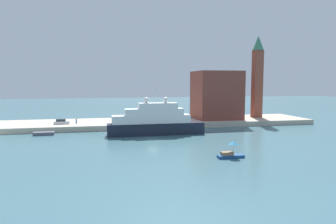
{
  "coord_description": "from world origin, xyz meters",
  "views": [
    {
      "loc": [
        -11.47,
        -69.2,
        13.45
      ],
      "look_at": [
        4.78,
        6.0,
        5.96
      ],
      "focal_mm": 32.6,
      "sensor_mm": 36.0,
      "label": 1
    }
  ],
  "objects_px": {
    "small_motorboat": "(231,152)",
    "parked_car": "(62,122)",
    "mooring_bollard": "(139,123)",
    "bell_tower": "(257,73)",
    "large_yacht": "(155,122)",
    "person_figure": "(76,121)",
    "work_barge": "(44,134)",
    "harbor_building": "(216,95)"
  },
  "relations": [
    {
      "from": "mooring_bollard",
      "to": "bell_tower",
      "type": "bearing_deg",
      "value": 11.96
    },
    {
      "from": "work_barge",
      "to": "harbor_building",
      "type": "bearing_deg",
      "value": 14.33
    },
    {
      "from": "work_barge",
      "to": "mooring_bollard",
      "type": "relative_size",
      "value": 6.48
    },
    {
      "from": "small_motorboat",
      "to": "harbor_building",
      "type": "distance_m",
      "value": 48.3
    },
    {
      "from": "work_barge",
      "to": "harbor_building",
      "type": "xyz_separation_m",
      "value": [
        51.72,
        13.21,
        8.89
      ]
    },
    {
      "from": "large_yacht",
      "to": "bell_tower",
      "type": "distance_m",
      "value": 45.06
    },
    {
      "from": "bell_tower",
      "to": "mooring_bollard",
      "type": "xyz_separation_m",
      "value": [
        -41.71,
        -8.83,
        -14.6
      ]
    },
    {
      "from": "person_figure",
      "to": "harbor_building",
      "type": "bearing_deg",
      "value": 3.98
    },
    {
      "from": "large_yacht",
      "to": "mooring_bollard",
      "type": "xyz_separation_m",
      "value": [
        -2.99,
        10.09,
        -1.45
      ]
    },
    {
      "from": "large_yacht",
      "to": "person_figure",
      "type": "distance_m",
      "value": 25.81
    },
    {
      "from": "harbor_building",
      "to": "parked_car",
      "type": "xyz_separation_m",
      "value": [
        -48.51,
        -3.7,
        -7.19
      ]
    },
    {
      "from": "harbor_building",
      "to": "work_barge",
      "type": "bearing_deg",
      "value": -165.67
    },
    {
      "from": "work_barge",
      "to": "harbor_building",
      "type": "distance_m",
      "value": 54.11
    },
    {
      "from": "bell_tower",
      "to": "large_yacht",
      "type": "bearing_deg",
      "value": -153.95
    },
    {
      "from": "small_motorboat",
      "to": "parked_car",
      "type": "relative_size",
      "value": 1.11
    },
    {
      "from": "small_motorboat",
      "to": "person_figure",
      "type": "distance_m",
      "value": 51.69
    },
    {
      "from": "bell_tower",
      "to": "mooring_bollard",
      "type": "relative_size",
      "value": 35.21
    },
    {
      "from": "large_yacht",
      "to": "harbor_building",
      "type": "bearing_deg",
      "value": 37.89
    },
    {
      "from": "mooring_bollard",
      "to": "parked_car",
      "type": "bearing_deg",
      "value": 167.62
    },
    {
      "from": "work_barge",
      "to": "person_figure",
      "type": "xyz_separation_m",
      "value": [
        7.24,
        10.12,
        1.79
      ]
    },
    {
      "from": "large_yacht",
      "to": "parked_car",
      "type": "relative_size",
      "value": 5.81
    },
    {
      "from": "work_barge",
      "to": "person_figure",
      "type": "relative_size",
      "value": 3.29
    },
    {
      "from": "work_barge",
      "to": "harbor_building",
      "type": "height_order",
      "value": "harbor_building"
    },
    {
      "from": "harbor_building",
      "to": "person_figure",
      "type": "xyz_separation_m",
      "value": [
        -44.48,
        -3.09,
        -7.1
      ]
    },
    {
      "from": "small_motorboat",
      "to": "work_barge",
      "type": "bearing_deg",
      "value": 139.13
    },
    {
      "from": "bell_tower",
      "to": "mooring_bollard",
      "type": "distance_m",
      "value": 45.06
    },
    {
      "from": "small_motorboat",
      "to": "bell_tower",
      "type": "height_order",
      "value": "bell_tower"
    },
    {
      "from": "large_yacht",
      "to": "work_barge",
      "type": "height_order",
      "value": "large_yacht"
    },
    {
      "from": "parked_car",
      "to": "mooring_bollard",
      "type": "relative_size",
      "value": 5.47
    },
    {
      "from": "work_barge",
      "to": "mooring_bollard",
      "type": "distance_m",
      "value": 25.38
    },
    {
      "from": "parked_car",
      "to": "large_yacht",
      "type": "bearing_deg",
      "value": -31.05
    },
    {
      "from": "bell_tower",
      "to": "mooring_bollard",
      "type": "bearing_deg",
      "value": -168.04
    },
    {
      "from": "large_yacht",
      "to": "person_figure",
      "type": "relative_size",
      "value": 16.12
    },
    {
      "from": "mooring_bollard",
      "to": "person_figure",
      "type": "bearing_deg",
      "value": 163.08
    },
    {
      "from": "small_motorboat",
      "to": "parked_car",
      "type": "xyz_separation_m",
      "value": [
        -33.87,
        41.59,
        1.01
      ]
    },
    {
      "from": "large_yacht",
      "to": "harbor_building",
      "type": "xyz_separation_m",
      "value": [
        23.84,
        18.56,
        5.96
      ]
    },
    {
      "from": "small_motorboat",
      "to": "work_barge",
      "type": "relative_size",
      "value": 0.94
    },
    {
      "from": "small_motorboat",
      "to": "parked_car",
      "type": "distance_m",
      "value": 53.65
    },
    {
      "from": "work_barge",
      "to": "bell_tower",
      "type": "relative_size",
      "value": 0.18
    },
    {
      "from": "work_barge",
      "to": "mooring_bollard",
      "type": "height_order",
      "value": "mooring_bollard"
    },
    {
      "from": "harbor_building",
      "to": "mooring_bollard",
      "type": "height_order",
      "value": "harbor_building"
    },
    {
      "from": "small_motorboat",
      "to": "large_yacht",
      "type": "bearing_deg",
      "value": 108.99
    }
  ]
}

